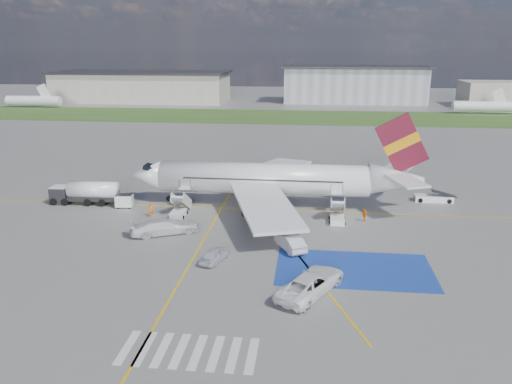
{
  "coord_description": "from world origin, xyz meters",
  "views": [
    {
      "loc": [
        5.81,
        -45.87,
        19.42
      ],
      "look_at": [
        -0.23,
        7.7,
        3.5
      ],
      "focal_mm": 35.0,
      "sensor_mm": 36.0,
      "label": 1
    }
  ],
  "objects_px": {
    "fuel_tanker": "(86,194)",
    "van_white_b": "(165,224)",
    "gpu_cart": "(124,201)",
    "belt_loader": "(434,198)",
    "car_silver_a": "(215,254)",
    "van_white_a": "(311,280)",
    "airliner": "(275,179)",
    "car_silver_b": "(290,242)"
  },
  "relations": [
    {
      "from": "belt_loader",
      "to": "van_white_b",
      "type": "distance_m",
      "value": 34.72
    },
    {
      "from": "belt_loader",
      "to": "van_white_a",
      "type": "distance_m",
      "value": 30.91
    },
    {
      "from": "van_white_a",
      "to": "gpu_cart",
      "type": "bearing_deg",
      "value": -11.7
    },
    {
      "from": "car_silver_a",
      "to": "van_white_a",
      "type": "xyz_separation_m",
      "value": [
        8.99,
        -5.17,
        0.46
      ]
    },
    {
      "from": "van_white_b",
      "to": "car_silver_a",
      "type": "bearing_deg",
      "value": -159.35
    },
    {
      "from": "gpu_cart",
      "to": "van_white_b",
      "type": "height_order",
      "value": "van_white_b"
    },
    {
      "from": "van_white_a",
      "to": "van_white_b",
      "type": "bearing_deg",
      "value": -7.7
    },
    {
      "from": "gpu_cart",
      "to": "car_silver_a",
      "type": "xyz_separation_m",
      "value": [
        14.23,
        -14.58,
        -0.1
      ]
    },
    {
      "from": "gpu_cart",
      "to": "van_white_a",
      "type": "bearing_deg",
      "value": -45.82
    },
    {
      "from": "gpu_cart",
      "to": "car_silver_b",
      "type": "distance_m",
      "value": 23.75
    },
    {
      "from": "car_silver_a",
      "to": "car_silver_b",
      "type": "relative_size",
      "value": 0.83
    },
    {
      "from": "car_silver_a",
      "to": "belt_loader",
      "type": "bearing_deg",
      "value": -122.24
    },
    {
      "from": "car_silver_a",
      "to": "airliner",
      "type": "bearing_deg",
      "value": -87.12
    },
    {
      "from": "belt_loader",
      "to": "van_white_b",
      "type": "relative_size",
      "value": 0.93
    },
    {
      "from": "gpu_cart",
      "to": "belt_loader",
      "type": "xyz_separation_m",
      "value": [
        38.85,
        6.9,
        -0.39
      ]
    },
    {
      "from": "gpu_cart",
      "to": "belt_loader",
      "type": "height_order",
      "value": "gpu_cart"
    },
    {
      "from": "gpu_cart",
      "to": "belt_loader",
      "type": "relative_size",
      "value": 0.42
    },
    {
      "from": "belt_loader",
      "to": "car_silver_a",
      "type": "xyz_separation_m",
      "value": [
        -24.62,
        -21.49,
        0.29
      ]
    },
    {
      "from": "gpu_cart",
      "to": "belt_loader",
      "type": "bearing_deg",
      "value": 4.65
    },
    {
      "from": "van_white_a",
      "to": "belt_loader",
      "type": "bearing_deg",
      "value": -91.68
    },
    {
      "from": "van_white_b",
      "to": "gpu_cart",
      "type": "bearing_deg",
      "value": 17.09
    },
    {
      "from": "gpu_cart",
      "to": "car_silver_b",
      "type": "relative_size",
      "value": 0.46
    },
    {
      "from": "airliner",
      "to": "car_silver_b",
      "type": "relative_size",
      "value": 7.82
    },
    {
      "from": "belt_loader",
      "to": "van_white_a",
      "type": "relative_size",
      "value": 0.86
    },
    {
      "from": "van_white_a",
      "to": "van_white_b",
      "type": "distance_m",
      "value": 19.38
    },
    {
      "from": "fuel_tanker",
      "to": "van_white_b",
      "type": "distance_m",
      "value": 16.01
    },
    {
      "from": "fuel_tanker",
      "to": "car_silver_b",
      "type": "distance_m",
      "value": 29.09
    },
    {
      "from": "belt_loader",
      "to": "van_white_b",
      "type": "xyz_separation_m",
      "value": [
        -31.23,
        -15.16,
        0.7
      ]
    },
    {
      "from": "fuel_tanker",
      "to": "gpu_cart",
      "type": "xyz_separation_m",
      "value": [
        5.44,
        -0.99,
        -0.45
      ]
    },
    {
      "from": "van_white_b",
      "to": "airliner",
      "type": "bearing_deg",
      "value": -69.6
    },
    {
      "from": "belt_loader",
      "to": "car_silver_a",
      "type": "bearing_deg",
      "value": -137.83
    },
    {
      "from": "airliner",
      "to": "van_white_b",
      "type": "relative_size",
      "value": 6.67
    },
    {
      "from": "airliner",
      "to": "van_white_a",
      "type": "relative_size",
      "value": 6.11
    },
    {
      "from": "van_white_a",
      "to": "van_white_b",
      "type": "xyz_separation_m",
      "value": [
        -15.6,
        11.5,
        -0.05
      ]
    },
    {
      "from": "fuel_tanker",
      "to": "van_white_a",
      "type": "height_order",
      "value": "fuel_tanker"
    },
    {
      "from": "belt_loader",
      "to": "car_silver_b",
      "type": "xyz_separation_m",
      "value": [
        -17.76,
        -17.83,
        0.39
      ]
    },
    {
      "from": "gpu_cart",
      "to": "airliner",
      "type": "bearing_deg",
      "value": 4.0
    },
    {
      "from": "van_white_a",
      "to": "van_white_b",
      "type": "height_order",
      "value": "van_white_a"
    },
    {
      "from": "airliner",
      "to": "car_silver_a",
      "type": "distance_m",
      "value": 18.39
    },
    {
      "from": "fuel_tanker",
      "to": "car_silver_b",
      "type": "height_order",
      "value": "fuel_tanker"
    },
    {
      "from": "car_silver_a",
      "to": "fuel_tanker",
      "type": "bearing_deg",
      "value": -21.73
    },
    {
      "from": "fuel_tanker",
      "to": "gpu_cart",
      "type": "height_order",
      "value": "fuel_tanker"
    }
  ]
}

